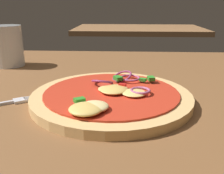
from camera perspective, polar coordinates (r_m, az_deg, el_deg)
name	(u,v)px	position (r m, az deg, el deg)	size (l,w,h in m)	color
dining_table	(79,117)	(0.44, -7.40, -6.56)	(1.18, 1.04, 0.03)	brown
pizza	(111,96)	(0.45, -0.15, -2.07)	(0.28, 0.28, 0.03)	tan
beer_glass	(8,48)	(0.76, -22.22, 7.96)	(0.08, 0.08, 0.11)	silver
background_table	(139,30)	(1.86, 5.97, 12.59)	(0.89, 0.53, 0.03)	brown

